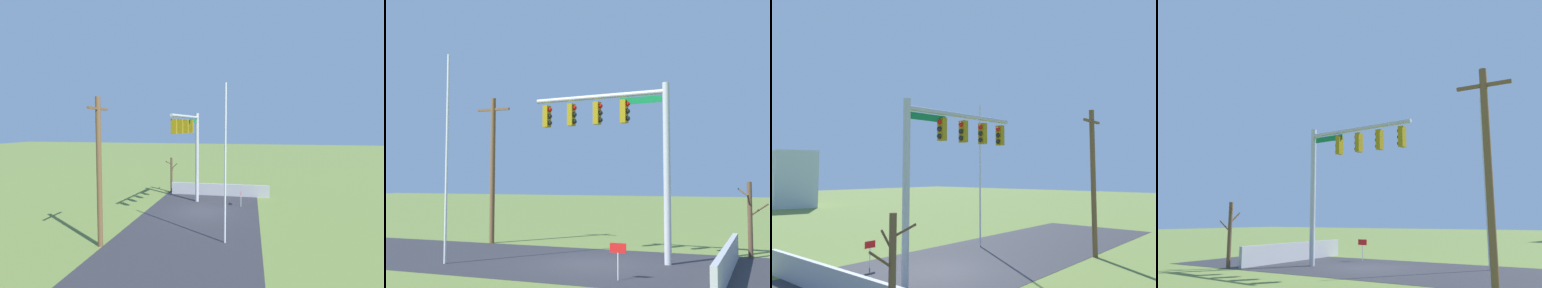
% 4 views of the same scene
% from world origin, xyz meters
% --- Properties ---
extents(ground_plane, '(160.00, 160.00, 0.00)m').
position_xyz_m(ground_plane, '(0.00, 0.00, 0.00)').
color(ground_plane, olive).
extents(road_surface, '(28.00, 8.00, 0.01)m').
position_xyz_m(road_surface, '(-4.00, 0.00, 0.01)').
color(road_surface, '#2D2D33').
rests_on(road_surface, ground_plane).
extents(sidewalk_corner, '(6.00, 6.00, 0.01)m').
position_xyz_m(sidewalk_corner, '(3.77, 0.85, 0.00)').
color(sidewalk_corner, '#B7B5AD').
rests_on(sidewalk_corner, ground_plane).
extents(retaining_fence, '(0.20, 8.60, 1.05)m').
position_xyz_m(retaining_fence, '(5.12, -0.74, 0.52)').
color(retaining_fence, '#A8A8AD').
rests_on(retaining_fence, ground_plane).
extents(signal_mast, '(6.08, 0.84, 7.18)m').
position_xyz_m(signal_mast, '(0.91, 1.02, 5.14)').
color(signal_mast, '#B2B5BA').
rests_on(signal_mast, ground_plane).
extents(flagpole, '(0.10, 0.10, 8.39)m').
position_xyz_m(flagpole, '(-5.48, -2.10, 4.19)').
color(flagpole, silver).
rests_on(flagpole, ground_plane).
extents(utility_pole, '(1.90, 0.26, 7.64)m').
position_xyz_m(utility_pole, '(-7.13, 4.13, 3.98)').
color(utility_pole, brown).
rests_on(utility_pole, ground_plane).
extents(bare_tree, '(1.27, 1.02, 3.22)m').
position_xyz_m(bare_tree, '(5.71, 3.77, 1.67)').
color(bare_tree, brown).
rests_on(bare_tree, ground_plane).
extents(open_sign, '(0.56, 0.04, 1.22)m').
position_xyz_m(open_sign, '(1.81, -2.72, 0.91)').
color(open_sign, silver).
rests_on(open_sign, ground_plane).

